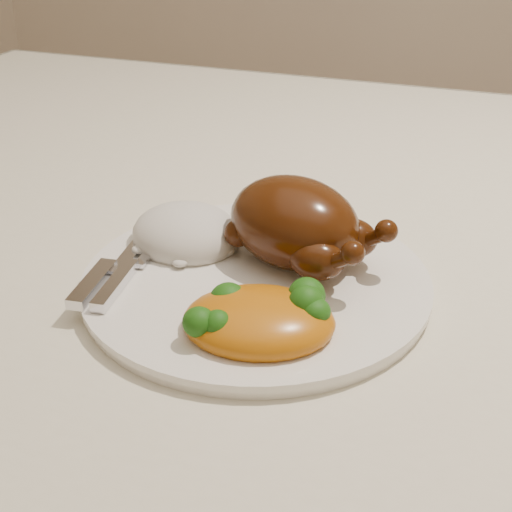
% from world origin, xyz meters
% --- Properties ---
extents(dining_table, '(1.60, 0.90, 0.76)m').
position_xyz_m(dining_table, '(0.00, 0.00, 0.67)').
color(dining_table, brown).
rests_on(dining_table, floor).
extents(tablecloth, '(1.73, 1.03, 0.18)m').
position_xyz_m(tablecloth, '(0.00, 0.00, 0.74)').
color(tablecloth, silver).
rests_on(tablecloth, dining_table).
extents(dinner_plate, '(0.38, 0.38, 0.01)m').
position_xyz_m(dinner_plate, '(-0.09, -0.20, 0.77)').
color(dinner_plate, white).
rests_on(dinner_plate, tablecloth).
extents(roast_chicken, '(0.17, 0.13, 0.08)m').
position_xyz_m(roast_chicken, '(-0.07, -0.16, 0.82)').
color(roast_chicken, '#441B07').
rests_on(roast_chicken, dinner_plate).
extents(rice_mound, '(0.12, 0.11, 0.05)m').
position_xyz_m(rice_mound, '(-0.17, -0.16, 0.79)').
color(rice_mound, white).
rests_on(rice_mound, dinner_plate).
extents(mac_and_cheese, '(0.14, 0.12, 0.05)m').
position_xyz_m(mac_and_cheese, '(-0.06, -0.27, 0.79)').
color(mac_and_cheese, '#C57A0C').
rests_on(mac_and_cheese, dinner_plate).
extents(cutlery, '(0.04, 0.17, 0.01)m').
position_xyz_m(cutlery, '(-0.20, -0.24, 0.79)').
color(cutlery, silver).
rests_on(cutlery, dinner_plate).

